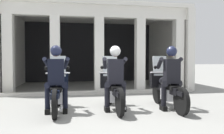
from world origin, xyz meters
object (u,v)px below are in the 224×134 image
(motorcycle_left, at_px, (57,90))
(police_officer_center, at_px, (115,73))
(motorcycle_right, at_px, (166,89))
(motorcycle_center, at_px, (113,89))
(police_officer_left, at_px, (56,73))
(police_officer_right, at_px, (171,72))

(motorcycle_left, relative_size, police_officer_center, 1.29)
(motorcycle_right, bearing_deg, motorcycle_center, 168.46)
(police_officer_left, height_order, police_officer_right, same)
(police_officer_left, bearing_deg, motorcycle_right, -3.40)
(motorcycle_right, bearing_deg, police_officer_center, -179.86)
(motorcycle_right, xyz_separation_m, police_officer_right, (-0.00, -0.28, 0.44))
(police_officer_left, bearing_deg, police_officer_center, -7.31)
(motorcycle_center, bearing_deg, motorcycle_right, -13.52)
(motorcycle_right, bearing_deg, police_officer_right, -96.49)
(motorcycle_left, height_order, police_officer_center, police_officer_center)
(police_officer_center, xyz_separation_m, police_officer_right, (1.39, -0.13, 0.00))
(motorcycle_left, bearing_deg, police_officer_center, -18.82)
(motorcycle_left, bearing_deg, police_officer_left, -96.14)
(police_officer_right, bearing_deg, police_officer_center, 168.46)
(motorcycle_left, distance_m, motorcycle_right, 2.78)
(police_officer_left, distance_m, police_officer_center, 1.39)
(police_officer_left, height_order, motorcycle_center, police_officer_left)
(motorcycle_center, distance_m, motorcycle_right, 1.39)
(motorcycle_left, relative_size, police_officer_left, 1.29)
(police_officer_left, distance_m, motorcycle_center, 1.48)
(police_officer_left, relative_size, police_officer_center, 1.00)
(motorcycle_left, xyz_separation_m, motorcycle_right, (2.77, -0.16, 0.00))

